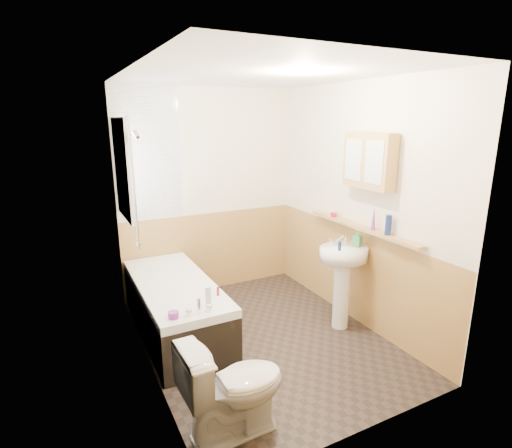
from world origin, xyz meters
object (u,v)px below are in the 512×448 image
Objects in this scene: bathtub at (176,306)px; pine_shelf at (361,227)px; sink at (343,270)px; medicine_cabinet at (369,161)px; toilet at (234,388)px.

pine_shelf reaches higher than bathtub.
medicine_cabinet is (0.17, -0.08, 1.11)m from sink.
medicine_cabinet reaches higher than pine_shelf.
pine_shelf is (1.80, 0.85, 0.70)m from toilet.
bathtub is 2.32× the size of toilet.
medicine_cabinet is (1.74, -0.76, 1.45)m from bathtub.
toilet is 1.26× the size of medicine_cabinet.
sink is at bearing -179.22° from pine_shelf.
sink reaches higher than bathtub.
medicine_cabinet is at bearing -108.21° from pine_shelf.
pine_shelf is at bearing 13.34° from sink.
sink is 1.70× the size of medicine_cabinet.
toilet is 2.11m from pine_shelf.
pine_shelf is (0.20, 0.00, 0.43)m from sink.
sink is at bearing 154.53° from medicine_cabinet.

